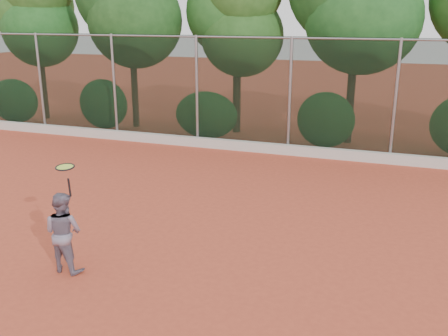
% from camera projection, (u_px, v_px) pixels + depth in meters
% --- Properties ---
extents(ground, '(80.00, 80.00, 0.00)m').
position_uv_depth(ground, '(206.00, 248.00, 9.11)').
color(ground, '#BE462D').
rests_on(ground, ground).
extents(concrete_curb, '(24.00, 0.20, 0.30)m').
position_uv_depth(concrete_curb, '(286.00, 150.00, 15.22)').
color(concrete_curb, beige).
rests_on(concrete_curb, ground).
extents(tennis_player, '(0.70, 0.57, 1.37)m').
position_uv_depth(tennis_player, '(64.00, 232.00, 8.16)').
color(tennis_player, slate).
rests_on(tennis_player, ground).
extents(chainlink_fence, '(24.09, 0.09, 3.50)m').
position_uv_depth(chainlink_fence, '(290.00, 93.00, 14.89)').
color(chainlink_fence, black).
rests_on(chainlink_fence, ground).
extents(foliage_backdrop, '(23.70, 3.63, 7.55)m').
position_uv_depth(foliage_backdrop, '(289.00, 5.00, 16.10)').
color(foliage_backdrop, '#402818').
rests_on(foliage_backdrop, ground).
extents(tennis_racket, '(0.34, 0.34, 0.53)m').
position_uv_depth(tennis_racket, '(65.00, 169.00, 7.61)').
color(tennis_racket, black).
rests_on(tennis_racket, ground).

